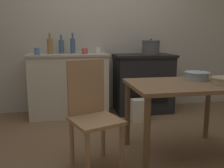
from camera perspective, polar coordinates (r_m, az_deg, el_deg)
ground_plane at (r=2.73m, az=2.19°, el=-14.57°), size 14.00×14.00×0.00m
wall_back at (r=4.02m, az=-2.90°, el=12.35°), size 8.00×0.07×2.55m
counter_cabinet at (r=3.76m, az=-9.82°, el=-0.18°), size 1.15×0.55×0.92m
stove at (r=3.93m, az=7.10°, el=0.22°), size 0.90×0.58×0.90m
work_table at (r=2.51m, az=16.02°, el=-2.19°), size 1.04×0.74×0.73m
chair at (r=2.26m, az=-4.66°, el=-6.23°), size 0.51×0.51×0.97m
flour_sack at (r=3.53m, az=6.32°, el=-5.95°), size 0.23×0.16×0.31m
stock_pot at (r=3.86m, az=8.86°, el=8.27°), size 0.27×0.27×0.24m
mixing_bowl_large at (r=2.72m, az=18.84°, el=1.89°), size 0.26×0.26×0.08m
bottle_far_left at (r=3.72m, az=-13.99°, el=8.47°), size 0.08×0.08×0.30m
bottle_left at (r=3.76m, az=-8.95°, el=8.68°), size 0.07×0.07×0.30m
bottle_mid_left at (r=3.80m, az=-11.50°, el=8.46°), size 0.07×0.07×0.27m
cup_center_left at (r=3.70m, az=-3.23°, el=7.67°), size 0.07×0.07×0.09m
cup_center at (r=3.68m, az=-6.23°, el=7.50°), size 0.09×0.09×0.08m
cup_center_right at (r=3.60m, az=-16.78°, el=7.16°), size 0.08×0.08×0.09m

